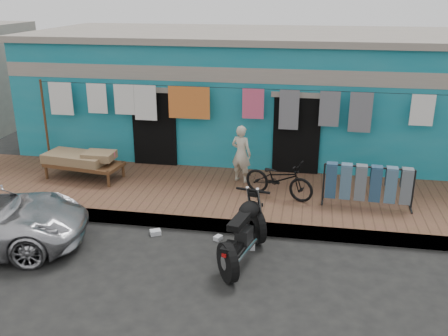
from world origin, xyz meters
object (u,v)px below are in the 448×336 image
Objects in this scene: motorcycle at (243,230)px; charpoy at (84,165)px; seated_person at (241,154)px; bicycle at (279,175)px; jeans_rack at (368,185)px.

motorcycle is 0.94× the size of charpoy.
motorcycle is at bearing 119.29° from seated_person.
seated_person reaches higher than bicycle.
bicycle is 0.83× the size of motorcycle.
bicycle is at bearing 91.51° from motorcycle.
jeans_rack reaches higher than charpoy.
bicycle is 1.81m from jeans_rack.
seated_person reaches higher than jeans_rack.
bicycle is 0.82× the size of jeans_rack.
jeans_rack is at bearing -4.28° from charpoy.
seated_person reaches higher than motorcycle.
motorcycle is at bearing -170.05° from bicycle.
bicycle is (0.92, -0.77, -0.17)m from seated_person.
bicycle is 0.78× the size of charpoy.
charpoy is at bearing 175.72° from jeans_rack.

